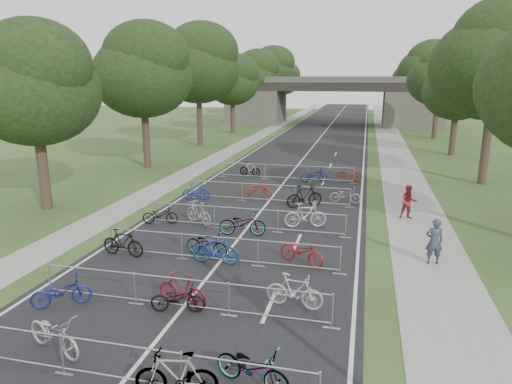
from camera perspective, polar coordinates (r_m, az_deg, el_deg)
road at (r=55.34m, az=8.07°, el=6.81°), size 11.00×140.00×0.01m
sidewalk_right at (r=55.16m, az=16.41°, el=6.35°), size 3.00×140.00×0.01m
sidewalk_left at (r=56.54m, az=0.43°, el=7.10°), size 2.00×140.00×0.01m
lane_markings at (r=55.34m, az=8.07°, el=6.80°), size 0.12×140.00×0.00m
overpass_bridge at (r=69.93m, az=9.41°, el=11.18°), size 31.00×8.00×7.05m
tree_left_0 at (r=26.45m, az=-25.98°, el=11.73°), size 6.72×6.72×10.25m
tree_left_1 at (r=36.57m, az=-13.94°, el=14.29°), size 7.56×7.56×11.53m
tree_right_1 at (r=33.52m, az=28.05°, el=14.15°), size 8.18×8.18×12.47m
tree_left_2 at (r=47.58m, az=-7.17°, el=15.45°), size 8.40×8.40×12.81m
tree_right_2 at (r=45.27m, az=24.08°, el=11.68°), size 6.16×6.16×9.39m
tree_left_3 at (r=58.96m, az=-2.92°, el=13.69°), size 6.72×6.72×10.25m
tree_right_3 at (r=57.12m, az=22.07°, el=13.13°), size 7.17×7.17×10.93m
tree_left_4 at (r=70.56m, az=-0.09°, el=14.45°), size 7.56×7.56×11.53m
tree_right_4 at (r=69.03m, az=20.74°, el=14.07°), size 8.18×8.18×12.47m
tree_left_5 at (r=82.28m, az=1.95°, el=14.97°), size 8.40×8.40×12.81m
tree_right_5 at (r=80.96m, az=19.62°, el=12.66°), size 6.16×6.16×9.39m
tree_left_6 at (r=94.05m, az=3.46°, el=13.86°), size 6.72×6.72×10.25m
tree_right_6 at (r=92.91m, az=18.94°, el=13.41°), size 7.17×7.17×10.93m
barrier_row_1 at (r=11.70m, az=-16.65°, el=-19.89°), size 9.70×0.08×1.10m
barrier_row_2 at (r=14.46m, az=-9.41°, el=-12.46°), size 9.70×0.08×1.10m
barrier_row_3 at (r=17.71m, az=-4.63°, el=-7.18°), size 9.70×0.08×1.10m
barrier_row_4 at (r=21.32m, az=-1.30°, el=-3.39°), size 9.70×0.08×1.10m
barrier_row_5 at (r=26.00m, az=1.52°, el=-0.15°), size 9.70×0.08×1.10m
barrier_row_6 at (r=31.75m, az=3.78°, el=2.46°), size 9.70×0.08×1.10m
bike_5 at (r=13.40m, az=-23.95°, el=-15.91°), size 2.16×1.36×1.07m
bike_6 at (r=11.03m, az=-9.93°, el=-21.61°), size 1.95×0.87×1.13m
bike_7 at (r=11.21m, az=-0.45°, el=-21.09°), size 2.05×1.20×1.02m
bike_8 at (r=15.77m, az=-23.18°, el=-11.42°), size 1.85×1.50×0.94m
bike_9 at (r=14.72m, az=-9.20°, el=-11.96°), size 1.87×0.93×1.08m
bike_10 at (r=14.42m, az=-9.78°, el=-13.04°), size 1.75×0.91×0.88m
bike_11 at (r=14.46m, az=4.83°, el=-12.27°), size 1.89×0.77×1.11m
bike_12 at (r=19.05m, az=-16.30°, el=-6.13°), size 1.89×0.69×1.11m
bike_13 at (r=18.46m, az=-6.15°, el=-6.49°), size 1.97×1.03×0.98m
bike_14 at (r=17.63m, az=-5.07°, el=-7.22°), size 1.89×0.55×1.14m
bike_15 at (r=17.67m, az=5.74°, el=-7.40°), size 2.03×1.45×1.01m
bike_16 at (r=22.73m, az=-11.90°, el=-2.84°), size 1.81×1.04×0.90m
bike_17 at (r=22.33m, az=-7.18°, el=-2.62°), size 1.88×1.48×1.14m
bike_18 at (r=20.64m, az=-1.70°, el=-3.98°), size 2.19×1.06×1.10m
bike_19 at (r=21.77m, az=6.20°, el=-2.93°), size 2.09×1.13×1.21m
bike_20 at (r=26.85m, az=-7.49°, el=0.06°), size 1.66×0.68×0.97m
bike_21 at (r=26.92m, az=0.09°, el=0.30°), size 2.07×0.95×1.05m
bike_22 at (r=25.11m, az=6.08°, el=-0.55°), size 2.10×1.61×1.26m
bike_23 at (r=26.37m, az=11.10°, el=-0.41°), size 1.74×0.62×0.91m
bike_25 at (r=32.95m, az=-0.76°, el=2.85°), size 1.76×0.94×1.02m
bike_26 at (r=31.39m, az=7.23°, el=2.16°), size 2.03×1.33×1.01m
bike_27 at (r=32.12m, az=11.61°, el=2.24°), size 1.67×0.55×0.99m
pedestrian_a at (r=18.72m, az=21.38°, el=-5.79°), size 0.71×0.51×1.80m
pedestrian_b at (r=24.16m, az=18.54°, el=-1.24°), size 0.96×0.81×1.73m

